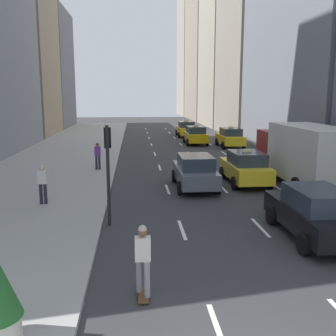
{
  "coord_description": "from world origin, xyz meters",
  "views": [
    {
      "loc": [
        -1.81,
        -4.97,
        4.62
      ],
      "look_at": [
        -0.48,
        10.42,
        1.75
      ],
      "focal_mm": 42.0,
      "sensor_mm": 36.0,
      "label": 1
    }
  ],
  "objects_px": {
    "box_truck": "(303,153)",
    "traffic_light_pole": "(108,159)",
    "taxi_fourth": "(195,135)",
    "pedestrian_far_walking": "(98,155)",
    "sedan_black_near": "(195,171)",
    "taxi_second": "(245,167)",
    "skateboarder": "(143,258)",
    "taxi_third": "(186,129)",
    "sedan_silver_behind": "(315,212)",
    "pedestrian_mid_block": "(43,182)",
    "taxi_lead": "(230,137)"
  },
  "relations": [
    {
      "from": "box_truck",
      "to": "sedan_silver_behind",
      "type": "bearing_deg",
      "value": -110.62
    },
    {
      "from": "taxi_fourth",
      "to": "skateboarder",
      "type": "xyz_separation_m",
      "value": [
        -5.66,
        -28.5,
        0.08
      ]
    },
    {
      "from": "taxi_lead",
      "to": "traffic_light_pole",
      "type": "relative_size",
      "value": 1.22
    },
    {
      "from": "pedestrian_far_walking",
      "to": "traffic_light_pole",
      "type": "bearing_deg",
      "value": -82.66
    },
    {
      "from": "box_truck",
      "to": "skateboarder",
      "type": "relative_size",
      "value": 4.81
    },
    {
      "from": "taxi_second",
      "to": "pedestrian_far_walking",
      "type": "xyz_separation_m",
      "value": [
        -8.05,
        3.98,
        0.19
      ]
    },
    {
      "from": "taxi_fourth",
      "to": "sedan_silver_behind",
      "type": "distance_m",
      "value": 25.13
    },
    {
      "from": "pedestrian_mid_block",
      "to": "box_truck",
      "type": "bearing_deg",
      "value": 13.66
    },
    {
      "from": "box_truck",
      "to": "taxi_third",
      "type": "bearing_deg",
      "value": 96.48
    },
    {
      "from": "taxi_second",
      "to": "taxi_fourth",
      "type": "relative_size",
      "value": 1.0
    },
    {
      "from": "sedan_black_near",
      "to": "pedestrian_far_walking",
      "type": "xyz_separation_m",
      "value": [
        -5.25,
        4.72,
        0.21
      ]
    },
    {
      "from": "sedan_black_near",
      "to": "sedan_silver_behind",
      "type": "distance_m",
      "value": 7.84
    },
    {
      "from": "taxi_second",
      "to": "skateboarder",
      "type": "xyz_separation_m",
      "value": [
        -5.66,
        -11.44,
        0.08
      ]
    },
    {
      "from": "taxi_second",
      "to": "pedestrian_far_walking",
      "type": "bearing_deg",
      "value": 153.71
    },
    {
      "from": "taxi_fourth",
      "to": "pedestrian_mid_block",
      "type": "xyz_separation_m",
      "value": [
        -9.63,
        -20.71,
        0.19
      ]
    },
    {
      "from": "pedestrian_far_walking",
      "to": "traffic_light_pole",
      "type": "xyz_separation_m",
      "value": [
        1.3,
        -10.07,
        1.34
      ]
    },
    {
      "from": "taxi_third",
      "to": "taxi_fourth",
      "type": "height_order",
      "value": "same"
    },
    {
      "from": "sedan_silver_behind",
      "to": "box_truck",
      "type": "distance_m",
      "value": 7.99
    },
    {
      "from": "taxi_fourth",
      "to": "pedestrian_far_walking",
      "type": "xyz_separation_m",
      "value": [
        -8.05,
        -13.08,
        0.19
      ]
    },
    {
      "from": "taxi_lead",
      "to": "box_truck",
      "type": "height_order",
      "value": "box_truck"
    },
    {
      "from": "sedan_black_near",
      "to": "traffic_light_pole",
      "type": "bearing_deg",
      "value": -126.46
    },
    {
      "from": "taxi_third",
      "to": "sedan_black_near",
      "type": "distance_m",
      "value": 24.92
    },
    {
      "from": "taxi_fourth",
      "to": "taxi_lead",
      "type": "bearing_deg",
      "value": -39.54
    },
    {
      "from": "taxi_lead",
      "to": "pedestrian_mid_block",
      "type": "height_order",
      "value": "taxi_lead"
    },
    {
      "from": "taxi_fourth",
      "to": "pedestrian_far_walking",
      "type": "bearing_deg",
      "value": -121.6
    },
    {
      "from": "sedan_silver_behind",
      "to": "pedestrian_far_walking",
      "type": "height_order",
      "value": "pedestrian_far_walking"
    },
    {
      "from": "skateboarder",
      "to": "sedan_silver_behind",
      "type": "bearing_deg",
      "value": 30.79
    },
    {
      "from": "pedestrian_mid_block",
      "to": "taxi_fourth",
      "type": "bearing_deg",
      "value": 65.07
    },
    {
      "from": "box_truck",
      "to": "sedan_black_near",
      "type": "bearing_deg",
      "value": -178.83
    },
    {
      "from": "sedan_black_near",
      "to": "pedestrian_far_walking",
      "type": "height_order",
      "value": "pedestrian_far_walking"
    },
    {
      "from": "taxi_fourth",
      "to": "taxi_second",
      "type": "bearing_deg",
      "value": -90.0
    },
    {
      "from": "taxi_second",
      "to": "taxi_third",
      "type": "xyz_separation_m",
      "value": [
        0.0,
        24.01,
        0.0
      ]
    },
    {
      "from": "taxi_third",
      "to": "taxi_fourth",
      "type": "distance_m",
      "value": 6.96
    },
    {
      "from": "taxi_second",
      "to": "sedan_black_near",
      "type": "xyz_separation_m",
      "value": [
        -2.8,
        -0.75,
        -0.02
      ]
    },
    {
      "from": "sedan_black_near",
      "to": "pedestrian_mid_block",
      "type": "xyz_separation_m",
      "value": [
        -6.83,
        -2.9,
        0.21
      ]
    },
    {
      "from": "taxi_fourth",
      "to": "box_truck",
      "type": "height_order",
      "value": "box_truck"
    },
    {
      "from": "sedan_silver_behind",
      "to": "box_truck",
      "type": "height_order",
      "value": "box_truck"
    },
    {
      "from": "taxi_third",
      "to": "pedestrian_mid_block",
      "type": "height_order",
      "value": "taxi_third"
    },
    {
      "from": "sedan_black_near",
      "to": "skateboarder",
      "type": "bearing_deg",
      "value": -104.96
    },
    {
      "from": "box_truck",
      "to": "traffic_light_pole",
      "type": "distance_m",
      "value": 11.02
    },
    {
      "from": "taxi_fourth",
      "to": "sedan_black_near",
      "type": "height_order",
      "value": "taxi_fourth"
    },
    {
      "from": "traffic_light_pole",
      "to": "taxi_third",
      "type": "bearing_deg",
      "value": 77.36
    },
    {
      "from": "box_truck",
      "to": "pedestrian_mid_block",
      "type": "height_order",
      "value": "box_truck"
    },
    {
      "from": "sedan_silver_behind",
      "to": "taxi_lead",
      "type": "bearing_deg",
      "value": 83.0
    },
    {
      "from": "box_truck",
      "to": "taxi_lead",
      "type": "bearing_deg",
      "value": 90.0
    },
    {
      "from": "pedestrian_far_walking",
      "to": "box_truck",
      "type": "bearing_deg",
      "value": -23.02
    },
    {
      "from": "taxi_second",
      "to": "traffic_light_pole",
      "type": "bearing_deg",
      "value": -137.92
    },
    {
      "from": "sedan_black_near",
      "to": "sedan_silver_behind",
      "type": "height_order",
      "value": "sedan_silver_behind"
    },
    {
      "from": "skateboarder",
      "to": "pedestrian_mid_block",
      "type": "bearing_deg",
      "value": 117.0
    },
    {
      "from": "skateboarder",
      "to": "traffic_light_pole",
      "type": "height_order",
      "value": "traffic_light_pole"
    }
  ]
}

